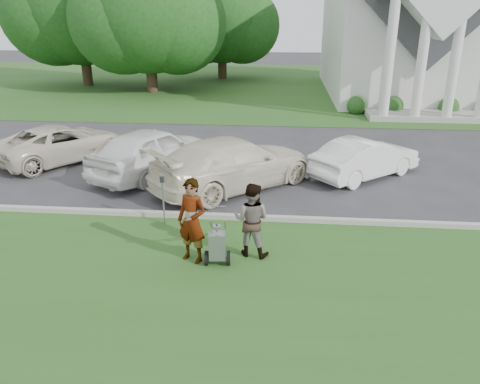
# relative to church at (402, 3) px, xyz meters

# --- Properties ---
(ground) EXTENTS (120.00, 120.00, 0.00)m
(ground) POSITION_rel_church_xyz_m (-9.00, -23.11, -5.94)
(ground) COLOR #333335
(ground) RESTS_ON ground
(grass_strip) EXTENTS (80.00, 7.00, 0.01)m
(grass_strip) POSITION_rel_church_xyz_m (-9.00, -26.11, -5.93)
(grass_strip) COLOR #2D561D
(grass_strip) RESTS_ON ground
(church_lawn) EXTENTS (80.00, 30.00, 0.01)m
(church_lawn) POSITION_rel_church_xyz_m (-9.00, 3.89, -5.93)
(church_lawn) COLOR #2D561D
(church_lawn) RESTS_ON ground
(curb) EXTENTS (80.00, 0.18, 0.15)m
(curb) POSITION_rel_church_xyz_m (-9.00, -22.56, -5.86)
(curb) COLOR #9E9E93
(curb) RESTS_ON ground
(church) EXTENTS (9.19, 19.00, 24.10)m
(church) POSITION_rel_church_xyz_m (0.00, 0.00, 0.00)
(church) COLOR white
(church) RESTS_ON ground
(tree_left) EXTENTS (10.63, 8.40, 9.71)m
(tree_left) POSITION_rel_church_xyz_m (-17.01, -1.13, -0.83)
(tree_left) COLOR #332316
(tree_left) RESTS_ON ground
(tree_far) EXTENTS (11.64, 9.20, 10.73)m
(tree_far) POSITION_rel_church_xyz_m (-23.01, 1.87, -0.25)
(tree_far) COLOR #332316
(tree_far) RESTS_ON ground
(tree_back) EXTENTS (9.61, 7.60, 8.89)m
(tree_back) POSITION_rel_church_xyz_m (-13.01, 6.87, -1.21)
(tree_back) COLOR #332316
(tree_back) RESTS_ON ground
(striping_cart) EXTENTS (0.60, 1.16, 1.05)m
(striping_cart) POSITION_rel_church_xyz_m (-8.97, -25.04, -5.49)
(striping_cart) COLOR black
(striping_cart) RESTS_ON ground
(person_left) EXTENTS (0.84, 0.71, 1.95)m
(person_left) POSITION_rel_church_xyz_m (-9.55, -24.90, -4.96)
(person_left) COLOR #999999
(person_left) RESTS_ON ground
(person_right) EXTENTS (0.98, 0.84, 1.76)m
(person_right) POSITION_rel_church_xyz_m (-8.25, -24.50, -5.06)
(person_right) COLOR #999999
(person_right) RESTS_ON ground
(parking_meter_near) EXTENTS (0.10, 0.09, 1.39)m
(parking_meter_near) POSITION_rel_church_xyz_m (-10.69, -23.03, -5.06)
(parking_meter_near) COLOR gray
(parking_meter_near) RESTS_ON ground
(car_a) EXTENTS (4.76, 5.36, 1.38)m
(car_a) POSITION_rel_church_xyz_m (-15.96, -17.68, -5.25)
(car_a) COLOR beige
(car_a) RESTS_ON ground
(car_b) EXTENTS (3.94, 5.30, 1.68)m
(car_b) POSITION_rel_church_xyz_m (-12.12, -18.93, -5.10)
(car_b) COLOR white
(car_b) RESTS_ON ground
(car_c) EXTENTS (5.70, 5.53, 1.64)m
(car_c) POSITION_rel_church_xyz_m (-9.12, -20.01, -5.12)
(car_c) COLOR #EEE5CA
(car_c) RESTS_ON ground
(car_d) EXTENTS (4.07, 3.78, 1.36)m
(car_d) POSITION_rel_church_xyz_m (-4.76, -18.56, -5.26)
(car_d) COLOR white
(car_d) RESTS_ON ground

